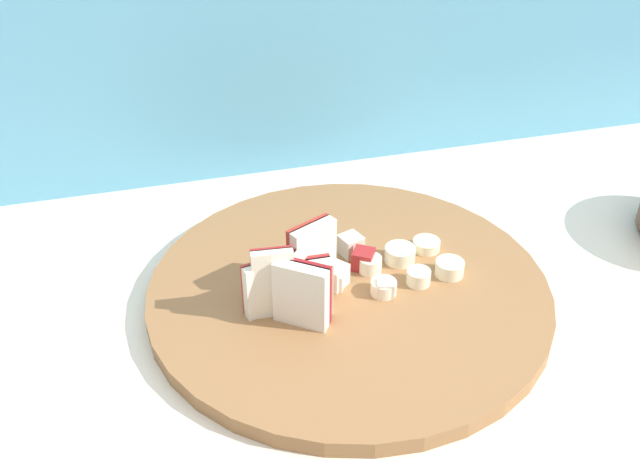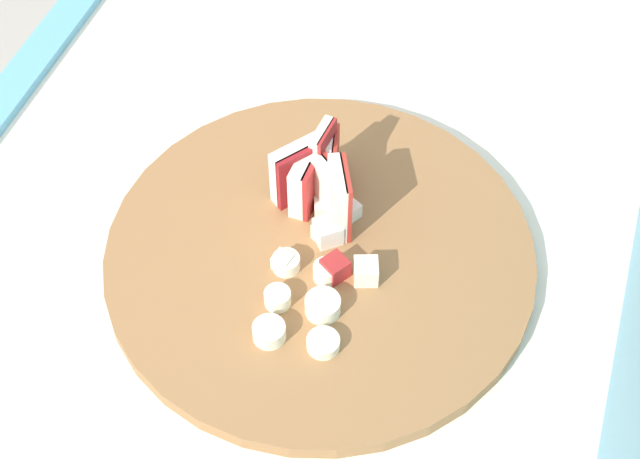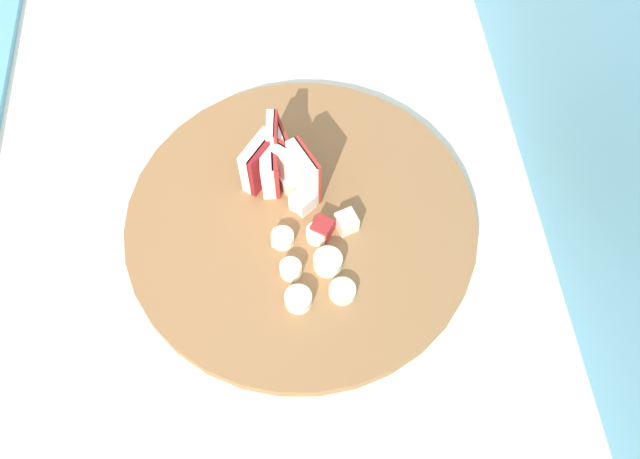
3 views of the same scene
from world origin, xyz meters
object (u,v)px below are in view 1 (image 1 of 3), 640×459
apple_dice_pile (339,271)px  banana_slice_rows (410,264)px  cutting_board (349,290)px  apple_wedge_fan (297,279)px

apple_dice_pile → banana_slice_rows: (0.07, -0.01, -0.00)m
cutting_board → apple_dice_pile: bearing=123.4°
apple_wedge_fan → apple_dice_pile: 0.06m
apple_wedge_fan → banana_slice_rows: size_ratio=0.97×
cutting_board → banana_slice_rows: 0.07m
apple_dice_pile → banana_slice_rows: apple_dice_pile is taller
apple_dice_pile → cutting_board: bearing=-56.6°
cutting_board → banana_slice_rows: (0.06, 0.01, 0.01)m
cutting_board → apple_wedge_fan: apple_wedge_fan is taller
cutting_board → apple_wedge_fan: 0.07m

